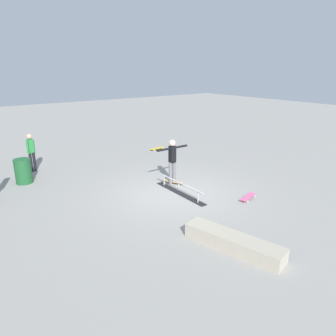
# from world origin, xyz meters

# --- Properties ---
(ground_plane) EXTENTS (60.00, 60.00, 0.00)m
(ground_plane) POSITION_xyz_m (0.00, 0.00, 0.00)
(ground_plane) COLOR gray
(grind_rail) EXTENTS (2.49, 0.28, 0.40)m
(grind_rail) POSITION_xyz_m (-0.18, -0.16, 0.17)
(grind_rail) COLOR black
(grind_rail) RESTS_ON ground_plane
(skate_ledge) EXTENTS (2.48, 1.09, 0.35)m
(skate_ledge) POSITION_xyz_m (-3.58, 0.95, 0.17)
(skate_ledge) COLOR #B2A893
(skate_ledge) RESTS_ON ground_plane
(skater_main) EXTENTS (0.22, 1.32, 1.64)m
(skater_main) POSITION_xyz_m (0.72, -0.52, 0.95)
(skater_main) COLOR slate
(skater_main) RESTS_ON ground_plane
(skateboard_main) EXTENTS (0.80, 0.55, 0.09)m
(skateboard_main) POSITION_xyz_m (0.70, -0.55, 0.07)
(skateboard_main) COLOR tan
(skateboard_main) RESTS_ON ground_plane
(bystander_green_shirt) EXTENTS (0.23, 0.35, 1.55)m
(bystander_green_shirt) POSITION_xyz_m (5.26, 3.17, 0.87)
(bystander_green_shirt) COLOR black
(bystander_green_shirt) RESTS_ON ground_plane
(loose_skateboard_pink) EXTENTS (0.41, 0.82, 0.09)m
(loose_skateboard_pink) POSITION_xyz_m (-1.87, -1.64, 0.07)
(loose_skateboard_pink) COLOR #E05993
(loose_skateboard_pink) RESTS_ON ground_plane
(loose_skateboard_yellow) EXTENTS (0.32, 0.82, 0.09)m
(loose_skateboard_yellow) POSITION_xyz_m (5.08, -2.86, 0.07)
(loose_skateboard_yellow) COLOR yellow
(loose_skateboard_yellow) RESTS_ON ground_plane
(trash_bin) EXTENTS (0.58, 0.58, 0.91)m
(trash_bin) POSITION_xyz_m (4.02, 3.81, 0.45)
(trash_bin) COLOR #1E592D
(trash_bin) RESTS_ON ground_plane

